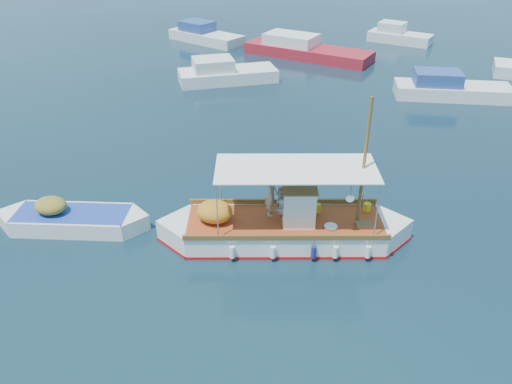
# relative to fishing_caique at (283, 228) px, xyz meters

# --- Properties ---
(ground) EXTENTS (160.00, 160.00, 0.00)m
(ground) POSITION_rel_fishing_caique_xyz_m (-0.36, 0.55, -0.49)
(ground) COLOR black
(ground) RESTS_ON ground
(fishing_caique) EXTENTS (8.70, 4.10, 5.50)m
(fishing_caique) POSITION_rel_fishing_caique_xyz_m (0.00, 0.00, 0.00)
(fishing_caique) COLOR white
(fishing_caique) RESTS_ON ground
(dinghy) EXTENTS (5.60, 2.45, 1.40)m
(dinghy) POSITION_rel_fishing_caique_xyz_m (-7.67, -1.28, -0.20)
(dinghy) COLOR white
(dinghy) RESTS_ON ground
(bg_boat_nw) EXTENTS (6.75, 5.24, 1.80)m
(bg_boat_nw) POSITION_rel_fishing_caique_xyz_m (-7.63, 16.52, 0.00)
(bg_boat_nw) COLOR silver
(bg_boat_nw) RESTS_ON ground
(bg_boat_n) EXTENTS (10.18, 5.26, 1.80)m
(bg_boat_n) POSITION_rel_fishing_caique_xyz_m (-3.65, 23.94, 0.00)
(bg_boat_n) COLOR #A51B26
(bg_boat_n) RESTS_ON ground
(bg_boat_ne) EXTENTS (7.07, 3.12, 1.80)m
(bg_boat_ne) POSITION_rel_fishing_caique_xyz_m (6.55, 17.18, 0.00)
(bg_boat_ne) COLOR silver
(bg_boat_ne) RESTS_ON ground
(bg_boat_far_w) EXTENTS (7.10, 4.75, 1.80)m
(bg_boat_far_w) POSITION_rel_fishing_caique_xyz_m (-12.73, 26.38, 0.00)
(bg_boat_far_w) COLOR silver
(bg_boat_far_w) RESTS_ON ground
(bg_boat_far_n) EXTENTS (5.51, 3.32, 1.80)m
(bg_boat_far_n) POSITION_rel_fishing_caique_xyz_m (3.20, 30.50, 0.00)
(bg_boat_far_n) COLOR silver
(bg_boat_far_n) RESTS_ON ground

